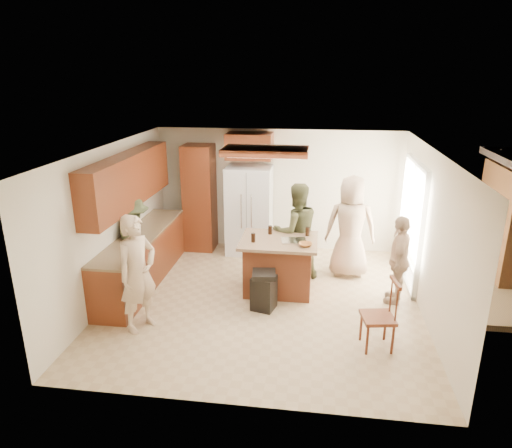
# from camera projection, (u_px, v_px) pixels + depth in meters

# --- Properties ---
(person_front_left) EXTENTS (0.71, 0.78, 1.73)m
(person_front_left) POSITION_uv_depth(u_px,v_px,m) (138.00, 273.00, 6.47)
(person_front_left) COLOR tan
(person_front_left) RESTS_ON ground
(person_behind_left) EXTENTS (0.99, 0.80, 1.76)m
(person_behind_left) POSITION_uv_depth(u_px,v_px,m) (296.00, 231.00, 8.13)
(person_behind_left) COLOR #424327
(person_behind_left) RESTS_ON ground
(person_behind_right) EXTENTS (0.92, 0.61, 1.87)m
(person_behind_right) POSITION_uv_depth(u_px,v_px,m) (351.00, 227.00, 8.21)
(person_behind_right) COLOR tan
(person_behind_right) RESTS_ON ground
(person_side_right) EXTENTS (0.64, 0.94, 1.47)m
(person_side_right) POSITION_uv_depth(u_px,v_px,m) (399.00, 260.00, 7.28)
(person_side_right) COLOR tan
(person_side_right) RESTS_ON ground
(person_counter) EXTENTS (0.81, 1.14, 1.61)m
(person_counter) POSITION_uv_depth(u_px,v_px,m) (133.00, 243.00, 7.81)
(person_counter) COLOR #343A22
(person_counter) RESTS_ON ground
(left_cabinetry) EXTENTS (0.64, 3.00, 2.30)m
(left_cabinetry) POSITION_uv_depth(u_px,v_px,m) (138.00, 232.00, 7.87)
(left_cabinetry) COLOR maroon
(left_cabinetry) RESTS_ON ground
(back_wall_units) EXTENTS (1.80, 0.60, 2.45)m
(back_wall_units) POSITION_uv_depth(u_px,v_px,m) (212.00, 185.00, 9.31)
(back_wall_units) COLOR maroon
(back_wall_units) RESTS_ON ground
(refrigerator) EXTENTS (0.90, 0.76, 1.80)m
(refrigerator) POSITION_uv_depth(u_px,v_px,m) (249.00, 210.00, 9.29)
(refrigerator) COLOR white
(refrigerator) RESTS_ON ground
(kitchen_island) EXTENTS (1.28, 1.03, 0.93)m
(kitchen_island) POSITION_uv_depth(u_px,v_px,m) (279.00, 265.00, 7.74)
(kitchen_island) COLOR #AA4E2C
(kitchen_island) RESTS_ON ground
(island_items) EXTENTS (1.01, 0.66, 0.15)m
(island_items) POSITION_uv_depth(u_px,v_px,m) (293.00, 240.00, 7.49)
(island_items) COLOR silver
(island_items) RESTS_ON kitchen_island
(trash_bin) EXTENTS (0.41, 0.41, 0.63)m
(trash_bin) POSITION_uv_depth(u_px,v_px,m) (264.00, 290.00, 7.17)
(trash_bin) COLOR black
(trash_bin) RESTS_ON ground
(spindle_chair) EXTENTS (0.48, 0.48, 0.99)m
(spindle_chair) POSITION_uv_depth(u_px,v_px,m) (379.00, 317.00, 6.11)
(spindle_chair) COLOR maroon
(spindle_chair) RESTS_ON ground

